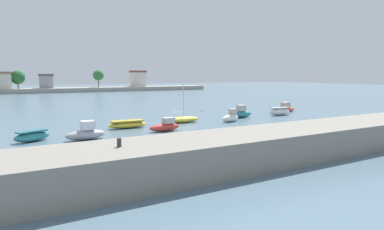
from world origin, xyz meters
TOP-DOWN VIEW (x-y plane):
  - ground_plane at (0.00, 0.00)m, footprint 400.00×400.00m
  - seawall_embankment at (0.00, -8.11)m, footprint 69.94×5.18m
  - mooring_bollard at (-6.94, -8.01)m, footprint 0.25×0.25m
  - moored_boat_0 at (-10.75, 7.38)m, footprint 3.46×2.36m
  - moored_boat_1 at (-6.22, 5.82)m, footprint 3.85×1.76m
  - moored_boat_2 at (-0.70, 10.48)m, footprint 4.65×1.70m
  - moored_boat_3 at (2.32, 6.45)m, footprint 3.76×1.44m
  - moored_boat_4 at (6.94, 11.12)m, footprint 4.54×1.59m
  - moored_boat_5 at (12.81, 8.76)m, footprint 3.38×1.83m
  - moored_boat_6 at (16.75, 11.51)m, footprint 3.62×1.41m
  - moored_boat_7 at (23.41, 10.67)m, footprint 3.79×1.61m
  - moored_boat_8 at (27.83, 13.75)m, footprint 4.62×2.30m
  - mooring_buoy_0 at (23.65, 19.56)m, footprint 0.42×0.42m
  - mooring_buoy_1 at (15.87, 21.07)m, footprint 0.28×0.28m
  - distant_shoreline at (-1.95, 99.27)m, footprint 119.91×10.51m

SIDE VIEW (x-z plane):
  - ground_plane at x=0.00m, z-range 0.00..0.00m
  - mooring_buoy_1 at x=15.87m, z-range 0.00..0.28m
  - mooring_buoy_0 at x=23.65m, z-range 0.00..0.42m
  - moored_boat_4 at x=6.94m, z-range -2.05..2.88m
  - moored_boat_2 at x=-0.70m, z-range -0.02..0.88m
  - moored_boat_0 at x=-10.75m, z-range -0.02..1.00m
  - moored_boat_8 at x=27.83m, z-range -0.28..1.33m
  - moored_boat_3 at x=2.32m, z-range -0.19..1.28m
  - moored_boat_7 at x=23.41m, z-range -0.02..1.20m
  - moored_boat_5 at x=12.81m, z-range -0.25..1.45m
  - moored_boat_1 at x=-6.22m, z-range -0.27..1.52m
  - moored_boat_6 at x=16.75m, z-range -0.26..1.53m
  - seawall_embankment at x=0.00m, z-range 0.00..2.15m
  - distant_shoreline at x=-1.95m, z-range -2.05..6.20m
  - mooring_bollard at x=-6.94m, z-range 2.15..2.64m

